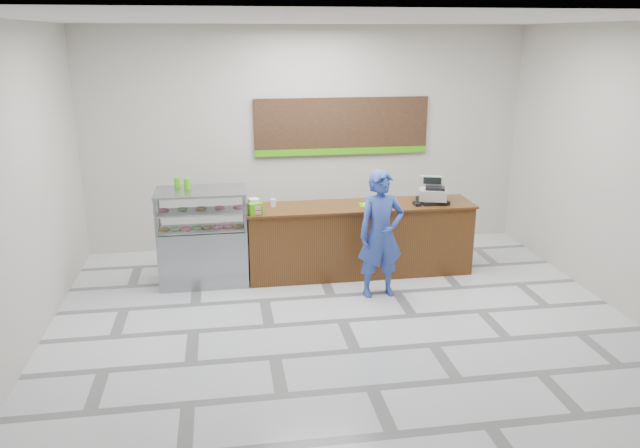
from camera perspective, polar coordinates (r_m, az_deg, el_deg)
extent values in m
plane|color=silver|center=(7.70, 2.05, -8.84)|extent=(7.00, 7.00, 0.00)
plane|color=beige|center=(10.02, -1.17, 7.76)|extent=(7.00, 0.00, 7.00)
plane|color=silver|center=(6.93, 2.37, 18.20)|extent=(7.00, 7.00, 0.00)
cube|color=#582E14|center=(9.02, 3.63, -1.48)|extent=(3.20, 0.70, 1.00)
cube|color=#582E14|center=(8.87, 3.69, 1.67)|extent=(3.26, 0.76, 0.03)
cube|color=gray|center=(8.86, -10.56, -2.79)|extent=(1.20, 0.70, 0.80)
cube|color=white|center=(8.66, -10.79, 1.26)|extent=(1.20, 0.70, 0.50)
cube|color=gray|center=(8.60, -10.89, 2.96)|extent=(1.22, 0.72, 0.03)
cube|color=silver|center=(8.73, -10.71, -0.19)|extent=(1.14, 0.64, 0.02)
cube|color=silver|center=(8.66, -10.80, 1.32)|extent=(1.14, 0.64, 0.02)
torus|color=olive|center=(8.65, -14.04, -0.32)|extent=(0.15, 0.15, 0.05)
torus|color=#7DC170|center=(8.64, -13.10, -0.28)|extent=(0.15, 0.15, 0.05)
torus|color=pink|center=(8.63, -12.16, -0.24)|extent=(0.15, 0.15, 0.05)
torus|color=#7DC170|center=(8.62, -11.21, -0.19)|extent=(0.15, 0.15, 0.05)
torus|color=olive|center=(8.62, -10.26, -0.15)|extent=(0.15, 0.15, 0.05)
torus|color=pink|center=(8.62, -9.31, -0.11)|extent=(0.15, 0.15, 0.05)
torus|color=pink|center=(8.61, -8.37, -0.06)|extent=(0.15, 0.15, 0.05)
torus|color=olive|center=(8.62, -7.42, -0.02)|extent=(0.15, 0.15, 0.05)
torus|color=pink|center=(8.73, -14.08, 1.47)|extent=(0.15, 0.15, 0.05)
torus|color=#7DC170|center=(8.71, -12.44, 1.55)|extent=(0.15, 0.15, 0.05)
torus|color=olive|center=(8.70, -10.80, 1.63)|extent=(0.15, 0.15, 0.05)
torus|color=pink|center=(8.69, -9.16, 1.70)|extent=(0.15, 0.15, 0.05)
torus|color=pink|center=(8.70, -7.51, 1.78)|extent=(0.15, 0.15, 0.05)
cube|color=black|center=(10.04, 2.01, 8.93)|extent=(2.80, 0.05, 0.90)
cube|color=#43AC0D|center=(10.07, 2.02, 6.65)|extent=(2.80, 0.02, 0.10)
cube|color=black|center=(9.11, 10.26, 2.11)|extent=(0.39, 0.39, 0.06)
cube|color=gray|center=(9.08, 10.30, 2.76)|extent=(0.50, 0.51, 0.15)
cube|color=black|center=(8.99, 10.49, 3.23)|extent=(0.32, 0.27, 0.04)
cube|color=gray|center=(9.15, 10.11, 3.87)|extent=(0.34, 0.20, 0.15)
cube|color=black|center=(9.10, 10.23, 3.91)|extent=(0.24, 0.10, 0.10)
cube|color=black|center=(8.93, 8.84, 1.85)|extent=(0.09, 0.17, 0.04)
cube|color=#35D608|center=(8.84, 4.74, 1.74)|extent=(0.35, 0.26, 0.02)
cube|color=white|center=(8.84, 4.86, 1.81)|extent=(0.25, 0.18, 0.00)
cube|color=white|center=(8.78, -6.09, 1.95)|extent=(0.16, 0.16, 0.12)
cylinder|color=silver|center=(8.77, -4.31, 1.94)|extent=(0.07, 0.07, 0.11)
cube|color=#43AC0D|center=(8.39, -5.94, 1.38)|extent=(0.21, 0.17, 0.16)
cylinder|color=pink|center=(8.97, 9.13, 1.78)|extent=(0.16, 0.16, 0.00)
cylinder|color=#43AC0D|center=(8.83, -12.93, 3.74)|extent=(0.08, 0.08, 0.13)
cylinder|color=#43AC0D|center=(8.72, -12.05, 3.65)|extent=(0.09, 0.09, 0.14)
imported|color=#2E46A0|center=(8.18, 5.59, -0.93)|extent=(0.65, 0.46, 1.70)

